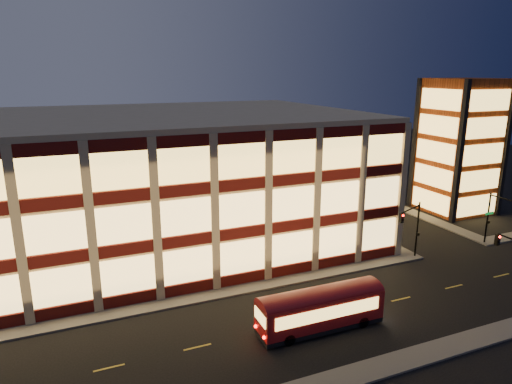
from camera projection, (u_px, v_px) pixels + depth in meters
name	position (u px, v px, depth m)	size (l,w,h in m)	color
ground	(201.00, 303.00, 38.34)	(200.00, 200.00, 0.00)	black
sidewalk_office_south	(163.00, 304.00, 38.08)	(54.00, 2.00, 0.15)	#514F4C
sidewalk_office_east	(329.00, 214.00, 62.11)	(2.00, 30.00, 0.15)	#514F4C
sidewalk_tower_west	(394.00, 205.00, 66.25)	(2.00, 30.00, 0.15)	#514F4C
office_building	(130.00, 180.00, 50.43)	(50.45, 30.45, 14.50)	tan
stair_tower	(459.00, 147.00, 61.71)	(8.60, 8.60, 18.00)	#8C3814
traffic_signal_far	(412.00, 223.00, 45.86)	(3.79, 1.87, 6.00)	black
traffic_signal_right	(500.00, 212.00, 49.34)	(1.20, 4.37, 6.00)	black
trolley_bus	(320.00, 307.00, 34.11)	(9.79, 2.67, 3.30)	maroon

